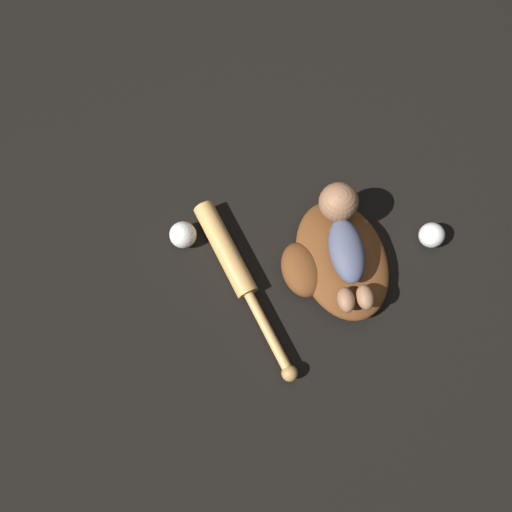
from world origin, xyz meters
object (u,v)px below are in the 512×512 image
(baby_figure, at_px, (343,233))
(baseball_spare, at_px, (432,235))
(baseball_glove, at_px, (335,261))
(baseball_bat, at_px, (235,267))
(baseball, at_px, (183,235))

(baby_figure, xyz_separation_m, baseball_spare, (-0.05, -0.27, -0.09))
(baseball_glove, height_order, baseball_spare, baseball_glove)
(baseball_bat, bearing_deg, baby_figure, -93.65)
(baseball, bearing_deg, baseball_bat, -139.03)
(baseball_bat, bearing_deg, baseball_glove, -103.50)
(baby_figure, xyz_separation_m, baseball, (0.15, 0.42, -0.08))
(baseball_glove, distance_m, baseball, 0.45)
(baseball_glove, relative_size, baseball, 4.72)
(baseball_glove, xyz_separation_m, baseball_bat, (0.07, 0.28, -0.01))
(baseball_glove, xyz_separation_m, baseball, (0.20, 0.40, -0.00))
(baseball_bat, distance_m, baseball, 0.18)
(baby_figure, relative_size, baseball_spare, 4.86)
(baseball_glove, relative_size, baby_figure, 1.03)
(baseball_bat, distance_m, baseball_spare, 0.58)
(baseball_glove, relative_size, baseball_spare, 5.01)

